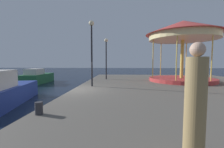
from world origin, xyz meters
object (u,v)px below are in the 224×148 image
at_px(lamp_post_near_edge, 92,42).
at_px(bollard_south, 39,108).
at_px(lamp_post_mid_promenade, 106,51).
at_px(carousel, 183,36).
at_px(motorboat_blue, 6,91).
at_px(person_near_carousel, 195,106).
at_px(motorboat_green, 37,77).

bearing_deg(lamp_post_near_edge, bollard_south, -96.08).
bearing_deg(lamp_post_mid_promenade, carousel, -10.69).
bearing_deg(bollard_south, lamp_post_mid_promenade, 83.50).
relative_size(lamp_post_mid_promenade, bollard_south, 10.07).
bearing_deg(lamp_post_near_edge, motorboat_blue, -156.92).
xyz_separation_m(lamp_post_mid_promenade, person_near_carousel, (2.66, -12.44, -1.84)).
height_order(carousel, lamp_post_mid_promenade, carousel).
height_order(motorboat_blue, lamp_post_mid_promenade, lamp_post_mid_promenade).
xyz_separation_m(motorboat_blue, bollard_south, (4.13, -3.77, 0.23)).
bearing_deg(lamp_post_mid_promenade, motorboat_green, 163.54).
height_order(motorboat_blue, carousel, carousel).
bearing_deg(person_near_carousel, lamp_post_mid_promenade, 102.09).
xyz_separation_m(carousel, lamp_post_mid_promenade, (-6.86, 1.29, -1.15)).
bearing_deg(motorboat_green, bollard_south, -60.12).
bearing_deg(motorboat_green, motorboat_blue, -70.16).
xyz_separation_m(motorboat_blue, person_near_carousel, (7.97, -5.82, 0.97)).
height_order(carousel, lamp_post_near_edge, carousel).
distance_m(motorboat_blue, bollard_south, 5.60).
relative_size(motorboat_blue, motorboat_green, 1.13).
xyz_separation_m(bollard_south, person_near_carousel, (3.85, -2.05, 0.74)).
xyz_separation_m(motorboat_green, lamp_post_near_edge, (8.05, -7.14, 3.19)).
height_order(lamp_post_near_edge, person_near_carousel, lamp_post_near_edge).
bearing_deg(motorboat_green, lamp_post_near_edge, -41.57).
distance_m(carousel, lamp_post_mid_promenade, 7.07).
bearing_deg(bollard_south, carousel, 48.52).
distance_m(carousel, lamp_post_near_edge, 8.17).
bearing_deg(person_near_carousel, motorboat_blue, 143.86).
xyz_separation_m(motorboat_green, lamp_post_mid_promenade, (8.62, -2.55, 2.90)).
xyz_separation_m(motorboat_blue, carousel, (12.17, 5.32, 3.97)).
height_order(motorboat_green, carousel, carousel).
relative_size(carousel, lamp_post_near_edge, 1.41).
height_order(carousel, person_near_carousel, carousel).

